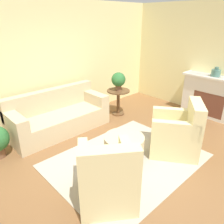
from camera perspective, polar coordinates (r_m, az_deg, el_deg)
ground_plane at (r=4.11m, az=3.84°, el=-12.49°), size 16.00×16.00×0.00m
wall_back at (r=5.41m, az=-15.70°, el=11.89°), size 8.83×0.12×2.80m
wall_right at (r=6.21m, az=25.57°, el=11.92°), size 0.12×10.35×2.80m
rug at (r=4.11m, az=3.84°, el=-12.43°), size 2.66×2.05×0.01m
couch at (r=5.10m, az=-13.72°, el=-1.22°), size 2.21×0.88×0.92m
armchair_left at (r=3.11m, az=-1.30°, el=-16.87°), size 1.11×1.13×1.03m
armchair_right at (r=4.30m, az=16.72°, el=-5.51°), size 1.11×1.13×1.03m
ottoman_table at (r=3.96m, az=3.17°, el=-8.68°), size 0.72×0.72×0.47m
side_table at (r=5.76m, az=1.65°, el=3.74°), size 0.59×0.59×0.67m
fireplace at (r=6.13m, az=24.60°, el=3.82°), size 0.44×1.53×1.08m
vase_mantel_near at (r=5.96m, az=25.52°, el=9.26°), size 0.22×0.22×0.23m
potted_plant_on_side_table at (r=5.62m, az=1.70°, el=8.36°), size 0.36×0.36×0.47m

